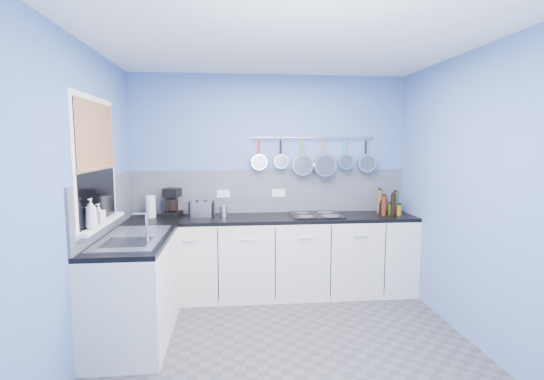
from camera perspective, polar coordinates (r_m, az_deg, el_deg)
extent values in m
cube|color=#47474C|center=(3.61, 2.10, -21.73)|extent=(3.20, 3.00, 0.02)
cube|color=white|center=(3.28, 2.30, 20.83)|extent=(3.20, 3.00, 0.02)
cube|color=#5374B4|center=(4.70, -0.30, 1.06)|extent=(3.20, 0.02, 2.50)
cube|color=#5374B4|center=(1.76, 8.97, -8.44)|extent=(3.20, 0.02, 2.50)
cube|color=#5374B4|center=(3.39, -25.86, -1.74)|extent=(0.02, 3.00, 2.50)
cube|color=#5374B4|center=(3.78, 27.15, -1.02)|extent=(0.02, 3.00, 2.50)
cube|color=gray|center=(4.69, -0.27, -0.18)|extent=(3.20, 0.02, 0.50)
cube|color=gray|center=(3.96, -22.51, -1.93)|extent=(0.02, 1.80, 0.50)
cube|color=silver|center=(4.55, 0.07, -9.64)|extent=(3.20, 0.60, 0.86)
cube|color=black|center=(4.45, 0.07, -4.07)|extent=(3.20, 0.60, 0.04)
cube|color=silver|center=(3.78, -19.06, -13.47)|extent=(0.60, 1.20, 0.86)
cube|color=black|center=(3.65, -19.33, -6.81)|extent=(0.60, 1.20, 0.04)
cube|color=white|center=(3.64, -23.95, 3.62)|extent=(0.01, 1.00, 1.10)
cube|color=black|center=(3.64, -23.88, 3.62)|extent=(0.01, 0.90, 1.00)
cube|color=#A86F45|center=(3.63, -23.93, 7.17)|extent=(0.01, 0.90, 0.55)
cube|color=white|center=(3.69, -23.21, -4.38)|extent=(0.10, 0.98, 0.03)
cube|color=silver|center=(3.65, -19.35, -6.44)|extent=(0.50, 0.95, 0.01)
cube|color=white|center=(4.66, -7.01, -0.52)|extent=(0.15, 0.01, 0.09)
cube|color=white|center=(4.69, 0.96, -0.42)|extent=(0.15, 0.01, 0.09)
cylinder|color=silver|center=(4.69, 5.91, 7.50)|extent=(1.45, 0.02, 0.02)
imported|color=white|center=(3.37, -24.55, -3.11)|extent=(0.10, 0.10, 0.24)
imported|color=white|center=(3.54, -23.62, -3.18)|extent=(0.10, 0.10, 0.17)
cylinder|color=white|center=(4.56, -17.03, -2.30)|extent=(0.13, 0.13, 0.24)
cube|color=silver|center=(4.49, -10.06, -2.71)|extent=(0.29, 0.21, 0.17)
cylinder|color=silver|center=(4.45, -6.95, -3.05)|extent=(0.09, 0.09, 0.12)
cube|color=black|center=(4.54, 6.31, -3.56)|extent=(0.57, 0.50, 0.01)
cylinder|color=olive|center=(4.91, 17.11, -2.45)|extent=(0.06, 0.06, 0.11)
cylinder|color=brown|center=(4.88, 15.91, -2.29)|extent=(0.07, 0.07, 0.14)
cylinder|color=brown|center=(4.83, 15.18, -1.60)|extent=(0.06, 0.06, 0.27)
cylinder|color=#265919|center=(4.81, 17.27, -1.76)|extent=(0.05, 0.05, 0.26)
cylinder|color=#3F721E|center=(4.76, 16.61, -2.64)|extent=(0.05, 0.05, 0.12)
cylinder|color=black|center=(4.73, 15.53, -2.60)|extent=(0.07, 0.07, 0.13)
cylinder|color=#8C5914|center=(4.74, 17.79, -2.78)|extent=(0.06, 0.06, 0.12)
cylinder|color=black|center=(4.68, 17.01, -2.03)|extent=(0.05, 0.05, 0.25)
cylinder|color=#4C190C|center=(4.65, 15.78, -2.19)|extent=(0.05, 0.05, 0.23)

